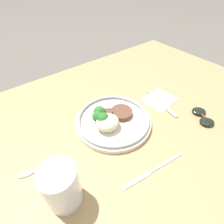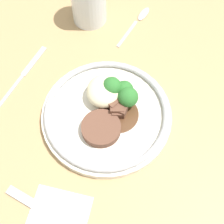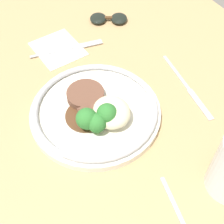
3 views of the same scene
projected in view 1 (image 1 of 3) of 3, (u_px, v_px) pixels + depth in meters
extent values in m
plane|color=#5B5651|center=(119.00, 134.00, 0.63)|extent=(8.00, 8.00, 0.00)
cube|color=tan|center=(120.00, 130.00, 0.61)|extent=(1.38, 0.93, 0.04)
cube|color=silver|center=(159.00, 100.00, 0.70)|extent=(0.13, 0.11, 0.00)
cylinder|color=silver|center=(113.00, 121.00, 0.60)|extent=(0.26, 0.26, 0.02)
torus|color=#B2B2B7|center=(113.00, 118.00, 0.59)|extent=(0.25, 0.25, 0.01)
ellipsoid|color=beige|center=(108.00, 122.00, 0.56)|extent=(0.08, 0.07, 0.04)
cylinder|color=brown|center=(121.00, 113.00, 0.61)|extent=(0.08, 0.08, 0.02)
cylinder|color=#51331E|center=(108.00, 116.00, 0.61)|extent=(0.08, 0.08, 0.00)
cube|color=brown|center=(106.00, 114.00, 0.60)|extent=(0.03, 0.03, 0.02)
cube|color=brown|center=(109.00, 114.00, 0.60)|extent=(0.02, 0.02, 0.02)
cube|color=brown|center=(108.00, 115.00, 0.60)|extent=(0.03, 0.03, 0.03)
cube|color=brown|center=(108.00, 118.00, 0.58)|extent=(0.04, 0.04, 0.03)
cylinder|color=#5B8E47|center=(100.00, 117.00, 0.60)|extent=(0.01, 0.01, 0.01)
sphere|color=#2D702D|center=(99.00, 112.00, 0.58)|extent=(0.04, 0.04, 0.04)
cylinder|color=#5B8E47|center=(104.00, 124.00, 0.57)|extent=(0.01, 0.01, 0.02)
sphere|color=#2D702D|center=(103.00, 119.00, 0.55)|extent=(0.04, 0.04, 0.04)
cylinder|color=#5B8E47|center=(98.00, 121.00, 0.58)|extent=(0.01, 0.01, 0.01)
sphere|color=#2D702D|center=(98.00, 117.00, 0.57)|extent=(0.04, 0.04, 0.04)
cylinder|color=yellow|center=(62.00, 189.00, 0.39)|extent=(0.07, 0.07, 0.10)
cylinder|color=silver|center=(61.00, 187.00, 0.38)|extent=(0.08, 0.08, 0.12)
cube|color=#ADADB2|center=(155.00, 98.00, 0.71)|extent=(0.03, 0.11, 0.00)
cube|color=#ADADB2|center=(170.00, 111.00, 0.65)|extent=(0.03, 0.07, 0.00)
cube|color=#ADADB2|center=(165.00, 163.00, 0.49)|extent=(0.12, 0.02, 0.00)
cube|color=#ADADB2|center=(136.00, 180.00, 0.45)|extent=(0.09, 0.02, 0.00)
cube|color=#ADADB2|center=(55.00, 163.00, 0.49)|extent=(0.09, 0.03, 0.00)
ellipsoid|color=#ADADB2|center=(27.00, 174.00, 0.47)|extent=(0.05, 0.03, 0.01)
ellipsoid|color=black|center=(199.00, 111.00, 0.64)|extent=(0.06, 0.06, 0.02)
ellipsoid|color=black|center=(207.00, 122.00, 0.60)|extent=(0.06, 0.06, 0.02)
cube|color=#472D19|center=(203.00, 116.00, 0.62)|extent=(0.02, 0.02, 0.00)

